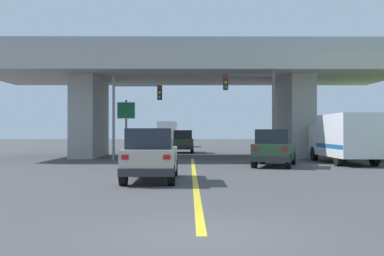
{
  "coord_description": "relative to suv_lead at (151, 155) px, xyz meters",
  "views": [
    {
      "loc": [
        -0.23,
        -8.42,
        1.91
      ],
      "look_at": [
        -0.08,
        15.64,
        2.08
      ],
      "focal_mm": 43.44,
      "sensor_mm": 36.0,
      "label": 1
    }
  ],
  "objects": [
    {
      "name": "lane_divider_stripe",
      "position": [
        1.7,
        2.43,
        -1.01
      ],
      "size": [
        0.2,
        23.89,
        0.01
      ],
      "primitive_type": "cube",
      "color": "yellow",
      "rests_on": "ground"
    },
    {
      "name": "suv_lead",
      "position": [
        0.0,
        0.0,
        0.0
      ],
      "size": [
        1.95,
        4.53,
        2.02
      ],
      "color": "#B7B29E",
      "rests_on": "ground"
    },
    {
      "name": "highway_sign",
      "position": [
        -3.03,
        15.23,
        1.97
      ],
      "size": [
        1.29,
        0.17,
        4.17
      ],
      "color": "#56595E",
      "rests_on": "ground"
    },
    {
      "name": "overpass_bridge",
      "position": [
        1.7,
        17.03,
        4.65
      ],
      "size": [
        30.45,
        10.64,
        8.01
      ],
      "color": "#A8A59E",
      "rests_on": "ground"
    },
    {
      "name": "sedan_oncoming",
      "position": [
        0.9,
        23.61,
        -0.0
      ],
      "size": [
        1.93,
        4.49,
        2.02
      ],
      "color": "#2D4C33",
      "rests_on": "ground"
    },
    {
      "name": "suv_crossing",
      "position": [
        6.13,
        7.34,
        -0.0
      ],
      "size": [
        3.13,
        4.68,
        2.02
      ],
      "rotation": [
        0.0,
        0.0,
        -0.3
      ],
      "color": "#2D4C33",
      "rests_on": "ground"
    },
    {
      "name": "ground",
      "position": [
        1.7,
        17.03,
        -1.01
      ],
      "size": [
        160.0,
        160.0,
        0.0
      ],
      "primitive_type": "plane",
      "color": "#424244"
    },
    {
      "name": "traffic_signal_farside",
      "position": [
        -2.43,
        12.78,
        2.56
      ],
      "size": [
        3.3,
        0.36,
        5.54
      ],
      "color": "slate",
      "rests_on": "ground"
    },
    {
      "name": "box_truck",
      "position": [
        10.68,
        9.57,
        0.54
      ],
      "size": [
        2.33,
        7.23,
        2.91
      ],
      "color": "silver",
      "rests_on": "ground"
    },
    {
      "name": "traffic_signal_nearside",
      "position": [
        5.87,
        11.99,
        2.94
      ],
      "size": [
        3.35,
        0.36,
        6.15
      ],
      "color": "#56595E",
      "rests_on": "ground"
    },
    {
      "name": "semi_truck_distant",
      "position": [
        -1.27,
        41.47,
        0.63
      ],
      "size": [
        2.33,
        7.06,
        3.14
      ],
      "color": "navy",
      "rests_on": "ground"
    }
  ]
}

